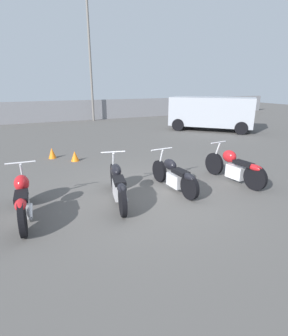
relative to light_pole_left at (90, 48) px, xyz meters
name	(u,v)px	position (x,y,z in m)	size (l,w,h in m)	color
ground_plane	(148,196)	(-2.34, -14.26, -5.02)	(60.00, 60.00, 0.00)	#514F4C
fence_back	(60,111)	(-2.34, 0.53, -4.28)	(40.00, 0.04, 1.49)	gray
light_pole_left	(90,48)	(0.00, 0.00, 0.00)	(0.70, 0.35, 8.65)	slate
motorcycle_slot_0	(23,199)	(-5.13, -14.25, -4.58)	(0.61, 2.11, 1.04)	black
motorcycle_slot_1	(118,184)	(-3.12, -14.26, -4.58)	(0.73, 2.18, 1.04)	black
motorcycle_slot_2	(175,175)	(-1.57, -14.23, -4.62)	(0.66, 1.99, 0.98)	black
motorcycle_slot_3	(235,167)	(0.27, -14.41, -4.58)	(0.57, 2.12, 1.03)	black
parked_van	(211,112)	(5.23, -7.13, -3.95)	(4.64, 4.67, 1.91)	#999EA8
traffic_cone_near	(52,153)	(-4.08, -9.66, -4.83)	(0.28, 0.28, 0.39)	orange
traffic_cone_far	(75,156)	(-3.38, -10.39, -4.84)	(0.29, 0.29, 0.35)	orange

